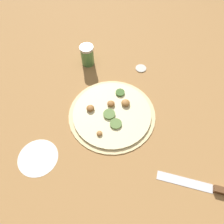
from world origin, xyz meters
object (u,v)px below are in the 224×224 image
at_px(pizza, 112,113).
at_px(spice_jar, 87,55).
at_px(knife, 223,191).
at_px(loose_cap, 141,68).

xyz_separation_m(pizza, spice_jar, (-0.22, -0.19, 0.04)).
bearing_deg(knife, pizza, -24.97).
bearing_deg(pizza, loose_cap, 170.91).
relative_size(knife, spice_jar, 3.23).
bearing_deg(loose_cap, pizza, -9.09).
relative_size(pizza, knife, 1.11).
relative_size(spice_jar, loose_cap, 1.96).
height_order(knife, spice_jar, spice_jar).
distance_m(pizza, knife, 0.45).
xyz_separation_m(knife, loose_cap, (-0.43, -0.37, -0.00)).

